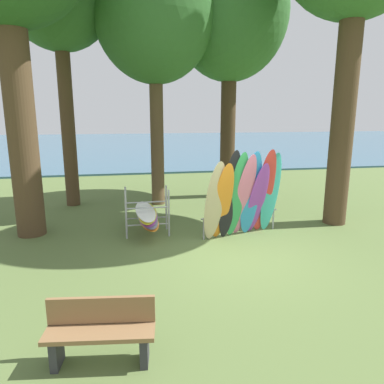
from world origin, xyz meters
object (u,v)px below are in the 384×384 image
tree_far_right_back (230,15)px  leaning_board_pile (244,196)px  board_storage_rack (147,215)px  park_bench (101,330)px  tree_mid_behind (154,13)px

tree_far_right_back → leaning_board_pile: tree_far_right_back is taller
board_storage_rack → park_bench: board_storage_rack is taller
park_bench → tree_far_right_back: bearing=64.8°
leaning_board_pile → tree_far_right_back: bearing=79.5°
tree_far_right_back → park_bench: tree_far_right_back is taller
board_storage_rack → park_bench: size_ratio=1.48×
leaning_board_pile → park_bench: bearing=-128.0°
tree_mid_behind → leaning_board_pile: (1.87, -3.91, -5.22)m
tree_mid_behind → park_bench: (-1.46, -8.17, -5.86)m
tree_mid_behind → tree_far_right_back: tree_far_right_back is taller
park_bench → board_storage_rack: bearing=79.9°
leaning_board_pile → board_storage_rack: 2.61m
tree_far_right_back → park_bench: size_ratio=6.25×
tree_mid_behind → board_storage_rack: size_ratio=4.06×
leaning_board_pile → tree_mid_behind: bearing=115.6°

